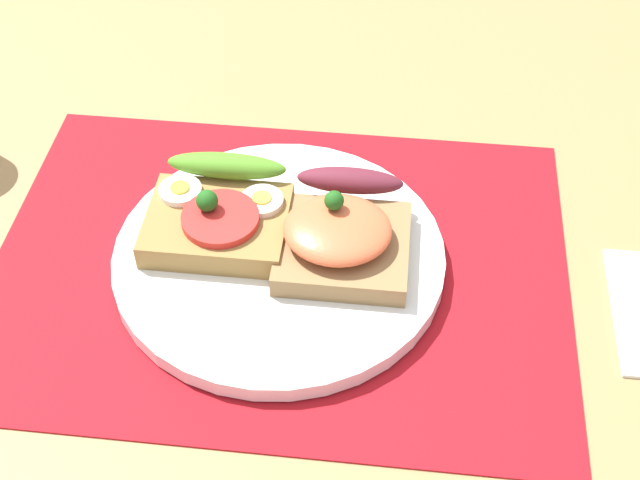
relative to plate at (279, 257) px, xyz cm
name	(u,v)px	position (x,y,z in cm)	size (l,w,h in cm)	color
ground_plane	(280,280)	(0.00, 0.00, -2.55)	(120.00, 90.00, 3.20)	#A07A4A
placemat	(280,264)	(0.00, 0.00, -0.80)	(42.23, 31.29, 0.30)	#A41119
plate	(279,257)	(0.00, 0.00, 0.00)	(24.18, 24.18, 1.30)	white
sandwich_egg_tomato	(219,214)	(-4.64, 1.84, 2.16)	(10.27, 9.53, 4.22)	olive
sandwich_salmon	(342,229)	(4.49, 0.96, 2.46)	(9.35, 10.26, 5.14)	olive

